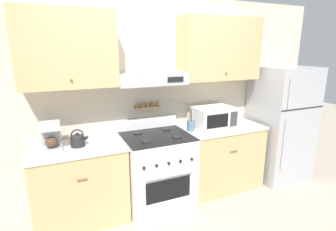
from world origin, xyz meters
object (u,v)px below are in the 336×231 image
at_px(tea_kettle, 78,140).
at_px(utensil_crock, 191,125).
at_px(coffee_maker, 51,136).
at_px(refrigerator, 281,123).
at_px(microwave, 214,117).
at_px(stove_range, 157,170).

relative_size(tea_kettle, utensil_crock, 0.69).
xyz_separation_m(coffee_maker, utensil_crock, (1.64, -0.02, -0.07)).
bearing_deg(refrigerator, microwave, 175.57).
height_order(stove_range, tea_kettle, tea_kettle).
relative_size(refrigerator, microwave, 3.20).
distance_m(tea_kettle, utensil_crock, 1.38).
bearing_deg(coffee_maker, microwave, -0.21).
bearing_deg(utensil_crock, refrigerator, -2.69).
bearing_deg(microwave, tea_kettle, -179.41).
distance_m(refrigerator, coffee_maker, 3.14).
relative_size(stove_range, refrigerator, 0.63).
bearing_deg(tea_kettle, coffee_maker, 174.48).
bearing_deg(microwave, utensil_crock, -177.15).
xyz_separation_m(refrigerator, coffee_maker, (-3.13, 0.09, 0.21)).
height_order(refrigerator, tea_kettle, refrigerator).
bearing_deg(utensil_crock, tea_kettle, -180.00).
distance_m(tea_kettle, coffee_maker, 0.27).
relative_size(refrigerator, tea_kettle, 8.52).
height_order(refrigerator, utensil_crock, refrigerator).
bearing_deg(coffee_maker, stove_range, -4.51).
xyz_separation_m(tea_kettle, microwave, (1.74, 0.02, 0.06)).
xyz_separation_m(microwave, utensil_crock, (-0.36, -0.02, -0.06)).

